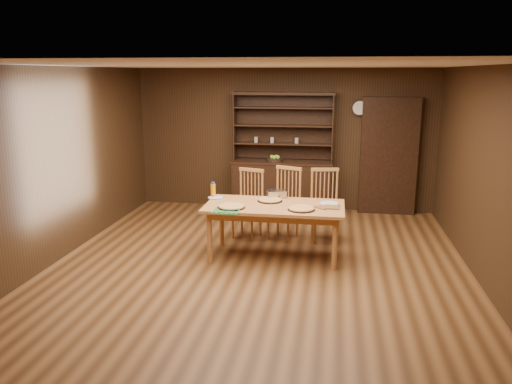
% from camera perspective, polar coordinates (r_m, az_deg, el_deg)
% --- Properties ---
extents(floor, '(6.00, 6.00, 0.00)m').
position_cam_1_polar(floor, '(6.76, 0.39, -8.29)').
color(floor, brown).
rests_on(floor, ground).
extents(room_shell, '(6.00, 6.00, 6.00)m').
position_cam_1_polar(room_shell, '(6.35, 0.41, 5.05)').
color(room_shell, white).
rests_on(room_shell, floor).
extents(china_hutch, '(1.84, 0.52, 2.17)m').
position_cam_1_polar(china_hutch, '(9.22, 3.00, 1.46)').
color(china_hutch, black).
rests_on(china_hutch, floor).
extents(doorway, '(1.00, 0.18, 2.10)m').
position_cam_1_polar(doorway, '(9.28, 14.92, 3.96)').
color(doorway, black).
rests_on(doorway, floor).
extents(wall_clock, '(0.30, 0.05, 0.30)m').
position_cam_1_polar(wall_clock, '(9.20, 11.75, 9.39)').
color(wall_clock, black).
rests_on(wall_clock, room_shell).
extents(dining_table, '(1.89, 0.95, 0.75)m').
position_cam_1_polar(dining_table, '(6.84, 2.12, -2.13)').
color(dining_table, '#BB7C41').
rests_on(dining_table, floor).
extents(chair_left, '(0.53, 0.52, 1.06)m').
position_cam_1_polar(chair_left, '(7.77, -0.83, -1.02)').
color(chair_left, '#C78144').
rests_on(chair_left, floor).
extents(chair_center, '(0.58, 0.57, 1.11)m').
position_cam_1_polar(chair_center, '(7.72, 3.40, -0.96)').
color(chair_center, '#C78144').
rests_on(chair_center, floor).
extents(chair_right, '(0.51, 0.49, 1.10)m').
position_cam_1_polar(chair_right, '(7.70, 7.86, -1.15)').
color(chair_right, '#C78144').
rests_on(chair_right, floor).
extents(pizza_left, '(0.37, 0.37, 0.04)m').
position_cam_1_polar(pizza_left, '(6.67, -2.82, -1.67)').
color(pizza_left, black).
rests_on(pizza_left, dining_table).
extents(pizza_right, '(0.36, 0.36, 0.04)m').
position_cam_1_polar(pizza_right, '(6.59, 5.20, -1.90)').
color(pizza_right, black).
rests_on(pizza_right, dining_table).
extents(pizza_center, '(0.35, 0.35, 0.04)m').
position_cam_1_polar(pizza_center, '(7.01, 1.60, -0.92)').
color(pizza_center, black).
rests_on(pizza_center, dining_table).
extents(cooling_rack, '(0.44, 0.44, 0.02)m').
position_cam_1_polar(cooling_rack, '(6.53, -3.40, -2.10)').
color(cooling_rack, '#0CA558').
rests_on(cooling_rack, dining_table).
extents(plate_left, '(0.23, 0.23, 0.02)m').
position_cam_1_polar(plate_left, '(7.20, -4.60, -0.64)').
color(plate_left, silver).
rests_on(plate_left, dining_table).
extents(plate_right, '(0.28, 0.28, 0.02)m').
position_cam_1_polar(plate_right, '(6.93, 8.34, -1.30)').
color(plate_right, silver).
rests_on(plate_right, dining_table).
extents(foil_dish, '(0.31, 0.26, 0.11)m').
position_cam_1_polar(foil_dish, '(7.22, 2.36, -0.20)').
color(foil_dish, silver).
rests_on(foil_dish, dining_table).
extents(juice_bottle, '(0.07, 0.07, 0.23)m').
position_cam_1_polar(juice_bottle, '(7.22, -4.92, 0.19)').
color(juice_bottle, orange).
rests_on(juice_bottle, dining_table).
extents(pot_holder_a, '(0.23, 0.23, 0.02)m').
position_cam_1_polar(pot_holder_a, '(6.75, 8.62, -1.72)').
color(pot_holder_a, '#A91322').
rests_on(pot_holder_a, dining_table).
extents(pot_holder_b, '(0.27, 0.27, 0.01)m').
position_cam_1_polar(pot_holder_b, '(6.74, 7.74, -1.71)').
color(pot_holder_b, '#A91322').
rests_on(pot_holder_b, dining_table).
extents(fruit_bowl, '(0.29, 0.29, 0.12)m').
position_cam_1_polar(fruit_bowl, '(9.09, 2.16, 3.79)').
color(fruit_bowl, black).
rests_on(fruit_bowl, china_hutch).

